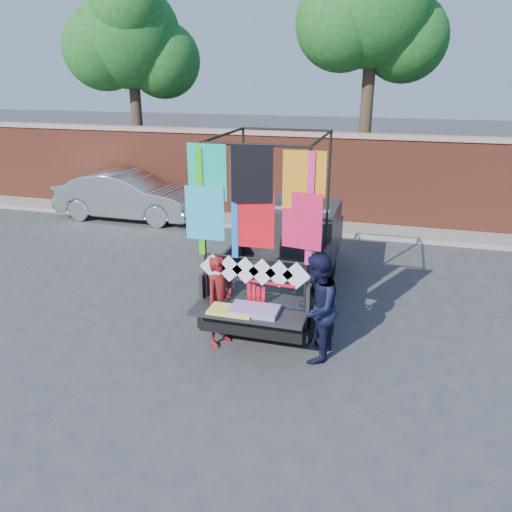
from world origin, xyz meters
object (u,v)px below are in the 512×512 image
(pickup_truck, at_px, (289,250))
(woman, at_px, (220,300))
(man, at_px, (316,308))
(sedan, at_px, (128,195))

(pickup_truck, bearing_deg, woman, -102.80)
(woman, bearing_deg, pickup_truck, 10.37)
(man, bearing_deg, sedan, -129.43)
(sedan, distance_m, man, 9.24)
(woman, bearing_deg, sedan, 62.71)
(pickup_truck, relative_size, sedan, 1.19)
(pickup_truck, relative_size, woman, 3.39)
(pickup_truck, relative_size, man, 3.01)
(sedan, bearing_deg, man, -133.41)
(pickup_truck, xyz_separation_m, sedan, (-5.75, 3.75, -0.10))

